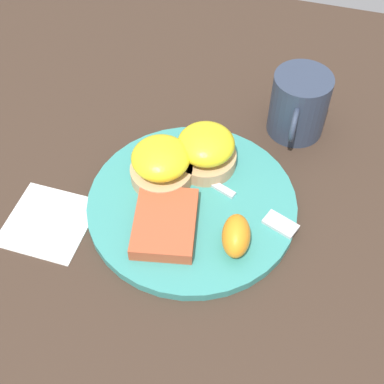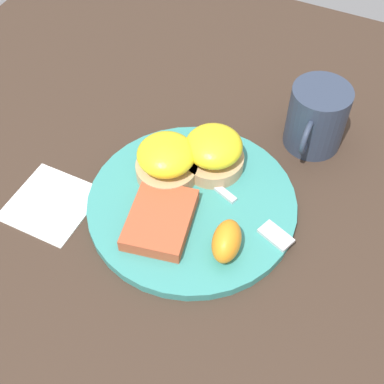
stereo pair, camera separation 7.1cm
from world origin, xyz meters
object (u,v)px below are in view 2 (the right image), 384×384
Objects in this scene: sandwich_benedict_left at (215,152)px; orange_wedge at (227,241)px; fork at (236,204)px; cup at (316,118)px; hashbrown_patty at (160,219)px; sandwich_benedict_right at (166,160)px.

sandwich_benedict_left is 0.14m from orange_wedge.
cup reaches higher than fork.
sandwich_benedict_left is at bearing -41.86° from cup.
sandwich_benedict_left reaches higher than hashbrown_patty.
cup reaches higher than orange_wedge.
sandwich_benedict_right is 0.23m from cup.
sandwich_benedict_right is 0.82× the size of hashbrown_patty.
sandwich_benedict_right is at bearing -94.41° from fork.
sandwich_benedict_left is 0.08m from fork.
sandwich_benedict_right reaches higher than fork.
sandwich_benedict_right is 1.45× the size of orange_wedge.
fork is (0.01, 0.11, -0.03)m from sandwich_benedict_right.
sandwich_benedict_left is at bearing -132.65° from fork.
orange_wedge is at bearing 56.95° from sandwich_benedict_right.
fork is 1.76× the size of cup.
sandwich_benedict_right is 0.15m from orange_wedge.
cup is (-0.16, 0.16, 0.01)m from sandwich_benedict_right.
orange_wedge is 0.29× the size of fork.
sandwich_benedict_left is 0.13m from hashbrown_patty.
cup is at bearing 171.19° from orange_wedge.
sandwich_benedict_left is at bearing 127.64° from sandwich_benedict_right.
hashbrown_patty is at bearing -28.56° from cup.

